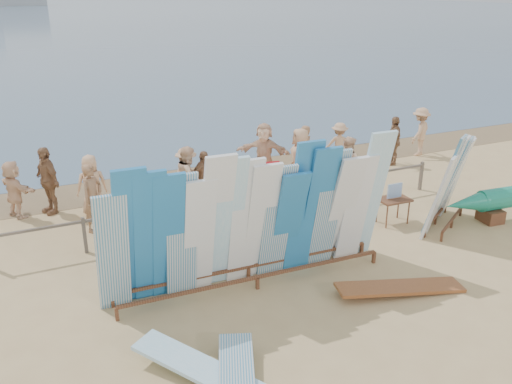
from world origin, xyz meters
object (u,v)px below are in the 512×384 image
beachgoer_extra_0 (420,132)px  beachgoer_3 (187,176)px  side_surfboard_rack (448,185)px  beachgoer_10 (394,141)px  beachgoer_7 (304,153)px  beachgoer_9 (339,144)px  beachgoer_4 (204,177)px  main_surfboard_rack (253,224)px  beachgoer_8 (348,164)px  vendor_table (393,210)px  beach_chair_right (290,188)px  beachgoer_5 (264,152)px  beachgoer_1 (93,198)px  beach_chair_left (263,196)px  beachgoer_0 (92,185)px  beachgoer_6 (300,158)px  flat_board_a (209,382)px  flat_board_c (400,293)px  beachgoer_11 (14,189)px  beachgoer_extra_1 (47,180)px  beachgoer_2 (189,177)px  stroller (275,188)px

beachgoer_extra_0 → beachgoer_3: (-9.26, -0.97, -0.05)m
side_surfboard_rack → beachgoer_10: 5.30m
beachgoer_extra_0 → beachgoer_7: same height
beachgoer_9 → beachgoer_4: bearing=46.3°
main_surfboard_rack → beachgoer_8: bearing=39.6°
side_surfboard_rack → vendor_table: size_ratio=2.35×
beach_chair_right → beachgoer_4: (-2.52, 0.58, 0.53)m
beachgoer_5 → beachgoer_10: 4.86m
beachgoer_1 → beachgoer_10: bearing=-35.0°
beachgoer_5 → beachgoer_10: bearing=35.8°
side_surfboard_rack → beach_chair_left: 5.02m
vendor_table → beachgoer_0: size_ratio=0.66×
beachgoer_3 → beachgoer_6: bearing=-46.4°
beachgoer_9 → flat_board_a: bearing=80.3°
side_surfboard_rack → beachgoer_0: bearing=117.8°
flat_board_c → beachgoer_11: size_ratio=1.70×
flat_board_c → beach_chair_left: (-0.50, 5.48, 0.28)m
beachgoer_6 → beachgoer_10: beachgoer_6 is taller
beachgoer_extra_1 → beachgoer_10: size_ratio=1.10×
beach_chair_right → beachgoer_8: 1.88m
beach_chair_right → beachgoer_10: beachgoer_10 is taller
side_surfboard_rack → beachgoer_6: side_surfboard_rack is taller
beachgoer_3 → beachgoer_4: (0.47, -0.11, -0.07)m
beachgoer_11 → beachgoer_2: size_ratio=0.90×
beach_chair_right → beachgoer_6: bearing=13.9°
beach_chair_left → stroller: bearing=-23.0°
beachgoer_0 → beachgoer_5: beachgoer_5 is taller
beachgoer_7 → beachgoer_4: size_ratio=1.15×
main_surfboard_rack → beachgoer_10: bearing=36.1°
beach_chair_right → beachgoer_9: 3.46m
beachgoer_1 → main_surfboard_rack: bearing=-100.0°
beach_chair_left → vendor_table: bearing=-57.4°
stroller → beachgoer_2: beachgoer_2 is taller
side_surfboard_rack → beachgoer_0: 9.42m
beachgoer_1 → flat_board_c: bearing=-90.0°
side_surfboard_rack → stroller: (-3.32, 3.26, -0.69)m
beachgoer_0 → beachgoer_3: size_ratio=1.00×
beachgoer_1 → beachgoer_4: (3.20, 0.64, -0.12)m
flat_board_c → beachgoer_3: size_ratio=1.60×
flat_board_a → beachgoer_extra_0: 14.11m
beachgoer_9 → flat_board_c: bearing=99.0°
side_surfboard_rack → vendor_table: 1.54m
beachgoer_9 → beachgoer_10: (1.83, -0.64, 0.09)m
beach_chair_left → beachgoer_9: 4.54m
flat_board_c → beachgoer_0: 8.54m
beachgoer_3 → beachgoer_2: beachgoer_2 is taller
beach_chair_right → beachgoer_4: bearing=139.0°
beachgoer_3 → beachgoer_7: bearing=-37.3°
beachgoer_5 → beachgoer_3: bearing=-122.7°
beachgoer_5 → beachgoer_4: beachgoer_5 is taller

